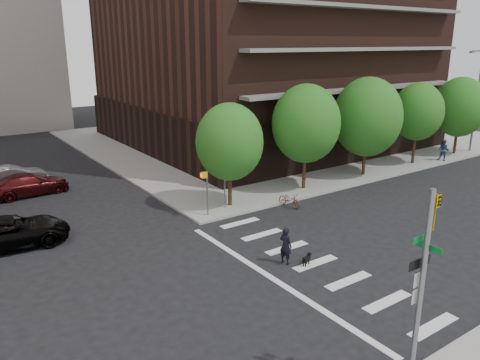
{
  "coord_description": "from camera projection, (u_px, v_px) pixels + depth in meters",
  "views": [
    {
      "loc": [
        -10.87,
        -13.89,
        9.69
      ],
      "look_at": [
        3.0,
        6.0,
        2.5
      ],
      "focal_mm": 35.0,
      "sensor_mm": 36.0,
      "label": 1
    }
  ],
  "objects": [
    {
      "name": "ground",
      "position": [
        263.0,
        282.0,
        19.63
      ],
      "size": [
        120.0,
        120.0,
        0.0
      ],
      "primitive_type": "plane",
      "color": "black",
      "rests_on": "ground"
    },
    {
      "name": "sidewalk_ne",
      "position": [
        281.0,
        136.0,
        49.33
      ],
      "size": [
        39.0,
        33.0,
        0.15
      ],
      "primitive_type": "cube",
      "color": "gray",
      "rests_on": "ground"
    },
    {
      "name": "crosswalk",
      "position": [
        302.0,
        268.0,
        20.84
      ],
      "size": [
        3.85,
        13.0,
        0.01
      ],
      "color": "silver",
      "rests_on": "ground"
    },
    {
      "name": "tree_a",
      "position": [
        230.0,
        142.0,
        27.36
      ],
      "size": [
        4.0,
        4.0,
        5.9
      ],
      "color": "#301E11",
      "rests_on": "sidewalk_ne"
    },
    {
      "name": "tree_b",
      "position": [
        306.0,
        124.0,
        30.51
      ],
      "size": [
        4.5,
        4.5,
        6.65
      ],
      "color": "#301E11",
      "rests_on": "sidewalk_ne"
    },
    {
      "name": "tree_c",
      "position": [
        367.0,
        117.0,
        33.83
      ],
      "size": [
        5.0,
        5.0,
        6.8
      ],
      "color": "#301E11",
      "rests_on": "sidewalk_ne"
    },
    {
      "name": "tree_d",
      "position": [
        418.0,
        112.0,
        37.15
      ],
      "size": [
        4.0,
        4.0,
        6.2
      ],
      "color": "#301E11",
      "rests_on": "sidewalk_ne"
    },
    {
      "name": "tree_e",
      "position": [
        460.0,
        107.0,
        40.46
      ],
      "size": [
        4.5,
        4.5,
        6.35
      ],
      "color": "#301E11",
      "rests_on": "sidewalk_ne"
    },
    {
      "name": "traffic_signal",
      "position": [
        419.0,
        309.0,
        12.71
      ],
      "size": [
        0.9,
        0.75,
        6.0
      ],
      "color": "slate",
      "rests_on": "sidewalk_s"
    },
    {
      "name": "pedestrian_signal",
      "position": [
        211.0,
        185.0,
        26.61
      ],
      "size": [
        2.18,
        0.67,
        2.6
      ],
      "color": "slate",
      "rests_on": "sidewalk_ne"
    },
    {
      "name": "streetlamp",
      "position": [
        477.0,
        94.0,
        40.93
      ],
      "size": [
        2.14,
        0.22,
        9.0
      ],
      "color": "slate",
      "rests_on": "sidewalk_ne"
    },
    {
      "name": "parked_car_black",
      "position": [
        10.0,
        232.0,
        22.75
      ],
      "size": [
        2.91,
        5.69,
        1.54
      ],
      "primitive_type": "imported",
      "rotation": [
        0.0,
        0.0,
        1.5
      ],
      "color": "black",
      "rests_on": "ground"
    },
    {
      "name": "parked_car_maroon",
      "position": [
        29.0,
        184.0,
        30.57
      ],
      "size": [
        2.33,
        5.1,
        1.44
      ],
      "primitive_type": "imported",
      "rotation": [
        0.0,
        0.0,
        1.63
      ],
      "color": "#3E0C0D",
      "rests_on": "ground"
    },
    {
      "name": "parked_car_silver",
      "position": [
        13.0,
        176.0,
        32.36
      ],
      "size": [
        1.79,
        4.53,
        1.47
      ],
      "primitive_type": "imported",
      "rotation": [
        0.0,
        0.0,
        1.63
      ],
      "color": "#999A9F",
      "rests_on": "ground"
    },
    {
      "name": "scooter",
      "position": [
        290.0,
        200.0,
        28.47
      ],
      "size": [
        0.82,
        1.76,
        0.89
      ],
      "primitive_type": "imported",
      "rotation": [
        0.0,
        0.0,
        0.14
      ],
      "color": "maroon",
      "rests_on": "ground"
    },
    {
      "name": "dog_walker",
      "position": [
        286.0,
        246.0,
        21.06
      ],
      "size": [
        0.71,
        0.56,
        1.73
      ],
      "primitive_type": "imported",
      "rotation": [
        0.0,
        0.0,
        1.83
      ],
      "color": "black",
      "rests_on": "ground"
    },
    {
      "name": "dog",
      "position": [
        307.0,
        259.0,
        21.0
      ],
      "size": [
        0.61,
        0.34,
        0.51
      ],
      "rotation": [
        0.0,
        0.0,
        0.35
      ],
      "color": "black",
      "rests_on": "ground"
    },
    {
      "name": "pedestrian_far",
      "position": [
        444.0,
        150.0,
        38.76
      ],
      "size": [
        1.02,
        0.88,
        1.79
      ],
      "primitive_type": "imported",
      "rotation": [
        0.0,
        0.0,
        -1.3
      ],
      "color": "navy",
      "rests_on": "sidewalk_ne"
    }
  ]
}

